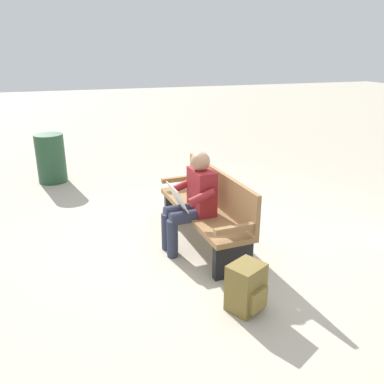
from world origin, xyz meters
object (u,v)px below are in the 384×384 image
at_px(bench_near, 208,208).
at_px(person_seated, 193,199).
at_px(backpack, 246,288).
at_px(trash_bin, 51,158).

bearing_deg(bench_near, person_seated, 108.53).
xyz_separation_m(bench_near, backpack, (-1.36, 0.15, -0.23)).
relative_size(bench_near, person_seated, 1.55).
height_order(bench_near, trash_bin, bench_near).
distance_m(bench_near, backpack, 1.39).
bearing_deg(person_seated, bench_near, -71.47).
height_order(person_seated, backpack, person_seated).
distance_m(backpack, trash_bin, 4.76).
bearing_deg(backpack, bench_near, -6.12).
height_order(person_seated, trash_bin, person_seated).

